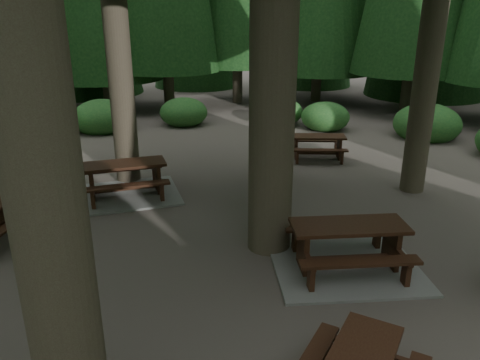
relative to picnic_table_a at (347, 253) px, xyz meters
name	(u,v)px	position (x,y,z in m)	size (l,w,h in m)	color
ground	(234,257)	(-1.83, 1.02, -0.32)	(80.00, 80.00, 0.00)	#544C44
picnic_table_a	(347,253)	(0.00, 0.00, 0.00)	(3.01, 2.67, 0.88)	gray
picnic_table_c	(126,184)	(-3.50, 4.86, 0.00)	(2.59, 2.15, 0.88)	gray
picnic_table_d	(318,143)	(2.57, 6.30, 0.17)	(2.06, 1.86, 0.74)	black
shrub_ring	(255,217)	(-1.12, 1.77, 0.08)	(23.86, 24.64, 1.49)	#205E27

